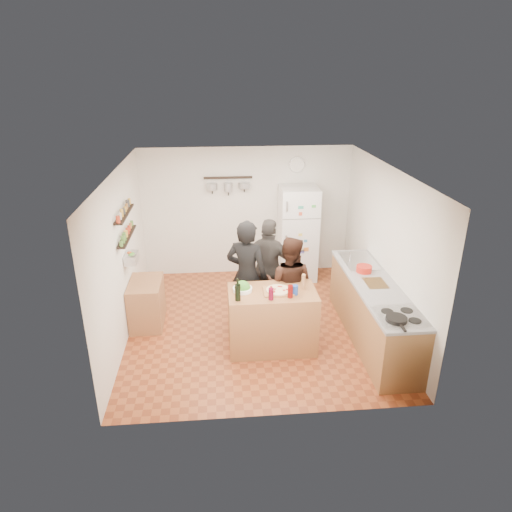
{
  "coord_description": "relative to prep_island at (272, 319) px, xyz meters",
  "views": [
    {
      "loc": [
        -0.58,
        -6.36,
        3.83
      ],
      "look_at": [
        0.0,
        0.1,
        1.15
      ],
      "focal_mm": 32.0,
      "sensor_mm": 36.0,
      "label": 1
    }
  ],
  "objects": [
    {
      "name": "pot_rack",
      "position": [
        -0.52,
        2.65,
        1.49
      ],
      "size": [
        0.9,
        0.04,
        0.04
      ],
      "primitive_type": "cube",
      "color": "black",
      "rests_on": "back_wall"
    },
    {
      "name": "salt_canister",
      "position": [
        0.3,
        -0.12,
        0.52
      ],
      "size": [
        0.09,
        0.09,
        0.14
      ],
      "primitive_type": "cylinder",
      "color": "navy",
      "rests_on": "prep_island"
    },
    {
      "name": "red_bowl",
      "position": [
        1.48,
        0.51,
        0.51
      ],
      "size": [
        0.24,
        0.24,
        0.1
      ],
      "primitive_type": "cylinder",
      "color": "red",
      "rests_on": "counter_run"
    },
    {
      "name": "skillet",
      "position": [
        1.43,
        -0.96,
        0.49
      ],
      "size": [
        0.27,
        0.27,
        0.05
      ],
      "primitive_type": "cylinder",
      "color": "black",
      "rests_on": "stove_top"
    },
    {
      "name": "prep_island",
      "position": [
        0.0,
        0.0,
        0.0
      ],
      "size": [
        1.25,
        0.72,
        0.91
      ],
      "primitive_type": "cube",
      "color": "brown",
      "rests_on": "floor"
    },
    {
      "name": "pizza_board",
      "position": [
        0.08,
        -0.02,
        0.47
      ],
      "size": [
        0.42,
        0.34,
        0.02
      ],
      "primitive_type": "cube",
      "color": "#925E35",
      "rests_on": "prep_island"
    },
    {
      "name": "produce_basket",
      "position": [
        -2.07,
        0.85,
        0.69
      ],
      "size": [
        0.18,
        0.35,
        0.14
      ],
      "primitive_type": "cube",
      "color": "silver",
      "rests_on": "left_wall"
    },
    {
      "name": "person_left",
      "position": [
        -0.32,
        0.61,
        0.43
      ],
      "size": [
        0.76,
        0.64,
        1.77
      ],
      "primitive_type": "imported",
      "rotation": [
        0.0,
        0.0,
        2.75
      ],
      "color": "black",
      "rests_on": "floor"
    },
    {
      "name": "spice_shelf_upper",
      "position": [
        -2.1,
        0.85,
        1.4
      ],
      "size": [
        0.12,
        1.0,
        0.02
      ],
      "primitive_type": "cube",
      "color": "black",
      "rests_on": "left_wall"
    },
    {
      "name": "room_shell",
      "position": [
        -0.17,
        1.03,
        0.79
      ],
      "size": [
        4.2,
        4.2,
        4.2
      ],
      "color": "brown",
      "rests_on": "ground"
    },
    {
      "name": "cutting_board",
      "position": [
        1.53,
        0.12,
        0.46
      ],
      "size": [
        0.3,
        0.4,
        0.02
      ],
      "primitive_type": "cube",
      "color": "olive",
      "rests_on": "counter_run"
    },
    {
      "name": "spice_shelf_lower",
      "position": [
        -2.1,
        0.85,
        1.04
      ],
      "size": [
        0.12,
        1.0,
        0.02
      ],
      "primitive_type": "cube",
      "color": "black",
      "rests_on": "left_wall"
    },
    {
      "name": "wine_glass_far",
      "position": [
        0.22,
        -0.2,
        0.54
      ],
      "size": [
        0.07,
        0.07,
        0.18
      ],
      "primitive_type": "cylinder",
      "color": "#560807",
      "rests_on": "prep_island"
    },
    {
      "name": "salad_bowl",
      "position": [
        -0.42,
        0.05,
        0.48
      ],
      "size": [
        0.27,
        0.27,
        0.05
      ],
      "primitive_type": "cylinder",
      "color": "white",
      "rests_on": "prep_island"
    },
    {
      "name": "side_table",
      "position": [
        -1.91,
        0.84,
        -0.09
      ],
      "size": [
        0.5,
        0.8,
        0.73
      ],
      "primitive_type": "cube",
      "color": "#A06A43",
      "rests_on": "floor"
    },
    {
      "name": "wine_glass_near",
      "position": [
        -0.05,
        -0.24,
        0.54
      ],
      "size": [
        0.07,
        0.07,
        0.17
      ],
      "primitive_type": "cylinder",
      "color": "#54071B",
      "rests_on": "prep_island"
    },
    {
      "name": "pepper_mill",
      "position": [
        0.45,
        0.05,
        0.55
      ],
      "size": [
        0.06,
        0.06,
        0.19
      ],
      "primitive_type": "cylinder",
      "color": "#A26E44",
      "rests_on": "prep_island"
    },
    {
      "name": "stove_top",
      "position": [
        1.53,
        -0.85,
        0.46
      ],
      "size": [
        0.6,
        0.62,
        0.02
      ],
      "primitive_type": "cube",
      "color": "white",
      "rests_on": "counter_run"
    },
    {
      "name": "pizza",
      "position": [
        0.08,
        -0.02,
        0.48
      ],
      "size": [
        0.34,
        0.34,
        0.02
      ],
      "primitive_type": "cylinder",
      "color": "beige",
      "rests_on": "pizza_board"
    },
    {
      "name": "wall_clock",
      "position": [
        0.78,
        2.73,
        1.69
      ],
      "size": [
        0.3,
        0.03,
        0.3
      ],
      "primitive_type": "cylinder",
      "rotation": [
        1.57,
        0.0,
        0.0
      ],
      "color": "silver",
      "rests_on": "back_wall"
    },
    {
      "name": "sink",
      "position": [
        1.53,
        0.95,
        0.46
      ],
      "size": [
        0.5,
        0.8,
        0.03
      ],
      "primitive_type": "cube",
      "color": "silver",
      "rests_on": "counter_run"
    },
    {
      "name": "counter_run",
      "position": [
        1.53,
        0.1,
        -0.01
      ],
      "size": [
        0.63,
        2.63,
        0.9
      ],
      "primitive_type": "cube",
      "color": "#9E7042",
      "rests_on": "floor"
    },
    {
      "name": "wine_bottle",
      "position": [
        -0.5,
        -0.22,
        0.57
      ],
      "size": [
        0.08,
        0.08,
        0.23
      ],
      "primitive_type": "cylinder",
      "color": "black",
      "rests_on": "prep_island"
    },
    {
      "name": "person_back",
      "position": [
        0.07,
        0.98,
        0.37
      ],
      "size": [
        1.05,
        0.76,
        1.66
      ],
      "primitive_type": "imported",
      "rotation": [
        0.0,
        0.0,
        2.73
      ],
      "color": "#2D2A28",
      "rests_on": "floor"
    },
    {
      "name": "person_center",
      "position": [
        0.31,
        0.47,
        0.32
      ],
      "size": [
        0.91,
        0.83,
        1.54
      ],
      "primitive_type": "imported",
      "rotation": [
        0.0,
        0.0,
        2.75
      ],
      "color": "black",
      "rests_on": "floor"
    },
    {
      "name": "fridge",
      "position": [
        0.78,
        2.4,
        0.45
      ],
      "size": [
        0.7,
        0.68,
        1.8
      ],
      "primitive_type": "cube",
      "color": "white",
      "rests_on": "floor"
    }
  ]
}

